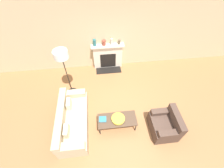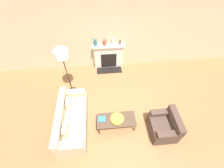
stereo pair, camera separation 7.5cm
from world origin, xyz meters
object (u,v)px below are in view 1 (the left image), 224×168
fireplace (108,57)px  mantel_vase_right (119,42)px  coffee_table (117,120)px  mantel_vase_center_right (112,42)px  mantel_vase_left (95,43)px  mantel_vase_center_left (104,43)px  bowl (118,119)px  floor_lamp (62,59)px  couch (72,121)px  book (103,119)px  armchair_near (165,125)px

fireplace → mantel_vase_right: (0.46, 0.01, 0.65)m
coffee_table → mantel_vase_center_right: mantel_vase_center_right is taller
fireplace → mantel_vase_left: 0.85m
mantel_vase_center_left → mantel_vase_right: 0.60m
coffee_table → mantel_vase_right: (0.45, 2.85, 0.81)m
fireplace → bowl: fireplace is taller
fireplace → bowl: bearing=-89.3°
floor_lamp → bowl: bearing=-45.7°
couch → bowl: couch is taller
fireplace → mantel_vase_right: bearing=1.8°
book → mantel_vase_center_right: mantel_vase_center_right is taller
mantel_vase_left → fireplace: bearing=-1.7°
bowl → mantel_vase_left: mantel_vase_left is taller
couch → fireplace: bearing=-26.9°
bowl → fireplace: bearing=90.7°
couch → coffee_table: couch is taller
fireplace → book: 2.82m
armchair_near → coffee_table: bearing=-101.8°
mantel_vase_left → mantel_vase_center_right: size_ratio=1.02×
armchair_near → mantel_vase_right: mantel_vase_right is taller
couch → floor_lamp: 1.90m
mantel_vase_left → book: bearing=-88.6°
coffee_table → mantel_vase_right: mantel_vase_right is taller
couch → mantel_vase_left: bearing=-17.9°
coffee_table → floor_lamp: (-1.49, 1.54, 1.22)m
coffee_table → mantel_vase_right: bearing=81.1°
floor_lamp → mantel_vase_left: floor_lamp is taller
floor_lamp → coffee_table: bearing=-46.1°
couch → mantel_vase_center_left: size_ratio=9.53×
floor_lamp → armchair_near: bearing=-32.4°
couch → book: couch is taller
coffee_table → book: book is taller
fireplace → mantel_vase_center_right: size_ratio=5.04×
mantel_vase_center_right → mantel_vase_right: (0.29, 0.00, -0.04)m
floor_lamp → mantel_vase_right: 2.37m
fireplace → armchair_near: 3.45m
armchair_near → mantel_vase_right: 3.40m
armchair_near → mantel_vase_right: bearing=-163.1°
mantel_vase_center_left → couch: bearing=-114.4°
book → mantel_vase_right: size_ratio=1.37×
coffee_table → floor_lamp: bearing=133.9°
couch → armchair_near: size_ratio=2.26×
coffee_table → mantel_vase_center_left: (-0.15, 2.85, 0.82)m
floor_lamp → mantel_vase_center_left: 1.92m
floor_lamp → mantel_vase_center_right: floor_lamp is taller
floor_lamp → mantel_vase_left: 1.68m
fireplace → couch: 3.00m
coffee_table → mantel_vase_center_right: 2.98m
armchair_near → mantel_vase_left: size_ratio=3.31×
mantel_vase_left → mantel_vase_right: mantel_vase_left is taller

